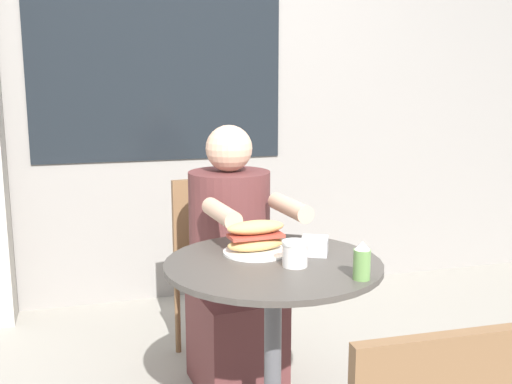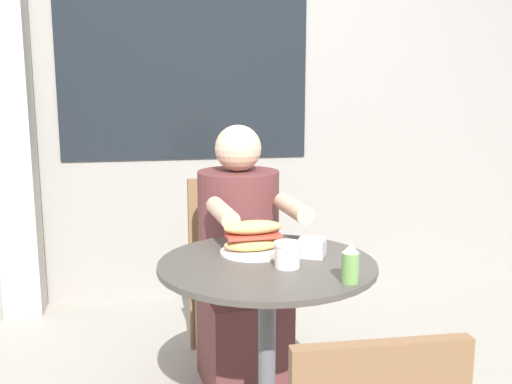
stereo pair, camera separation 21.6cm
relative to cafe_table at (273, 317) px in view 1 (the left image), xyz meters
The scene contains 8 objects.
storefront_wall 1.98m from the cafe_table, 90.06° to the left, with size 8.00×0.09×2.80m.
cafe_table is the anchor object (origin of this frame).
diner_chair 0.90m from the cafe_table, 90.93° to the left, with size 0.41×0.41×0.87m.
seated_diner 0.56m from the cafe_table, 90.29° to the left, with size 0.39×0.64×1.16m.
sandwich_on_plate 0.27m from the cafe_table, 103.82° to the left, with size 0.23×0.23×0.12m.
drink_cup 0.25m from the cafe_table, 51.68° to the right, with size 0.09×0.09×0.08m.
napkin_box 0.28m from the cafe_table, 14.03° to the left, with size 0.12×0.12×0.06m.
condiment_bottle 0.41m from the cafe_table, 50.49° to the right, with size 0.05×0.05×0.12m.
Camera 1 is at (-0.59, -1.84, 1.35)m, focal length 42.00 mm.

